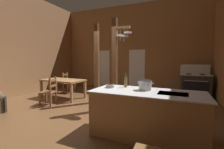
{
  "coord_description": "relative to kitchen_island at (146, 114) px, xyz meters",
  "views": [
    {
      "loc": [
        2.32,
        -3.73,
        1.52
      ],
      "look_at": [
        0.29,
        1.14,
        1.02
      ],
      "focal_mm": 24.88,
      "sensor_mm": 36.0,
      "label": 1
    }
  ],
  "objects": [
    {
      "name": "support_post_center",
      "position": [
        -2.08,
        1.84,
        0.92
      ],
      "size": [
        0.14,
        0.14,
        2.76
      ],
      "color": "brown",
      "rests_on": "ground_plane"
    },
    {
      "name": "stove_range",
      "position": [
        1.24,
        4.17,
        0.03
      ],
      "size": [
        1.16,
        0.84,
        1.32
      ],
      "color": "#2C2C2C",
      "rests_on": "ground_plane"
    },
    {
      "name": "wall_back",
      "position": [
        -1.8,
        5.11,
        1.75
      ],
      "size": [
        8.33,
        0.14,
        4.41
      ],
      "primitive_type": "cube",
      "color": "#93663F",
      "rests_on": "ground_plane"
    },
    {
      "name": "ladderback_chair_by_post",
      "position": [
        -4.1,
        2.76,
        -0.0
      ],
      "size": [
        0.51,
        0.51,
        0.95
      ],
      "color": "brown",
      "rests_on": "ground_plane"
    },
    {
      "name": "glazed_door_back_left",
      "position": [
        -3.49,
        5.04,
        0.57
      ],
      "size": [
        1.0,
        0.01,
        2.05
      ],
      "primitive_type": "cube",
      "color": "white",
      "rests_on": "ground_plane"
    },
    {
      "name": "ground_plane",
      "position": [
        -1.8,
        0.72,
        -0.5
      ],
      "size": [
        8.33,
        9.44,
        0.1
      ],
      "primitive_type": "cube",
      "color": "brown"
    },
    {
      "name": "glazed_panel_back_right",
      "position": [
        -1.42,
        5.04,
        0.57
      ],
      "size": [
        0.84,
        0.01,
        2.05
      ],
      "primitive_type": "cube",
      "color": "white",
      "rests_on": "ground_plane"
    },
    {
      "name": "mixing_bowl_on_counter",
      "position": [
        -0.82,
        0.1,
        0.49
      ],
      "size": [
        0.19,
        0.19,
        0.07
      ],
      "color": "#B2A893",
      "rests_on": "kitchen_island"
    },
    {
      "name": "ladderback_chair_near_window",
      "position": [
        -3.44,
        0.95,
        -0.0
      ],
      "size": [
        0.54,
        0.54,
        0.95
      ],
      "color": "brown",
      "rests_on": "ground_plane"
    },
    {
      "name": "dining_table",
      "position": [
        -3.65,
        1.9,
        0.2
      ],
      "size": [
        1.77,
        1.04,
        0.74
      ],
      "color": "#9E7044",
      "rests_on": "ground_plane"
    },
    {
      "name": "bottle_tall_on_counter",
      "position": [
        -0.53,
        0.28,
        0.58
      ],
      "size": [
        0.07,
        0.07,
        0.31
      ],
      "color": "brown",
      "rests_on": "kitchen_island"
    },
    {
      "name": "kitchen_island",
      "position": [
        0.0,
        0.0,
        0.0
      ],
      "size": [
        2.19,
        1.02,
        0.91
      ],
      "color": "#9E7044",
      "rests_on": "ground_plane"
    },
    {
      "name": "support_post_with_pot_rack",
      "position": [
        -1.19,
        1.39,
        1.04
      ],
      "size": [
        0.62,
        0.25,
        2.76
      ],
      "color": "brown",
      "rests_on": "ground_plane"
    },
    {
      "name": "stockpot_on_counter",
      "position": [
        -0.06,
        0.12,
        0.56
      ],
      "size": [
        0.34,
        0.27,
        0.2
      ],
      "color": "silver",
      "rests_on": "kitchen_island"
    }
  ]
}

